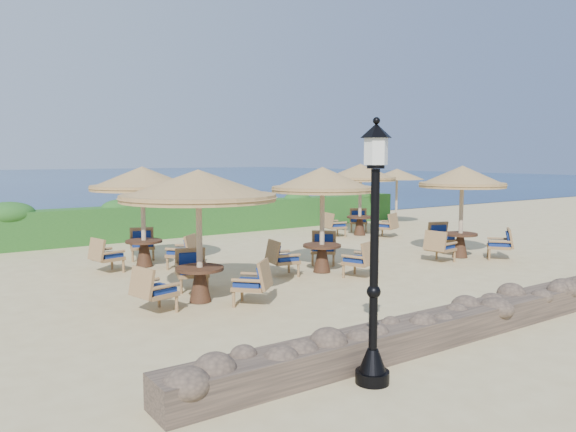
{
  "coord_description": "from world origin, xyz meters",
  "views": [
    {
      "loc": [
        -9.64,
        -11.92,
        2.9
      ],
      "look_at": [
        -1.03,
        0.58,
        1.3
      ],
      "focal_mm": 35.0,
      "sensor_mm": 36.0,
      "label": 1
    }
  ],
  "objects_px": {
    "lamp_post": "(374,264)",
    "cafe_set_0": "(199,204)",
    "extra_parasol": "(397,174)",
    "cafe_set_1": "(322,199)",
    "cafe_set_2": "(462,195)",
    "cafe_set_4": "(360,185)",
    "cafe_set_3": "(143,196)"
  },
  "relations": [
    {
      "from": "lamp_post",
      "to": "cafe_set_0",
      "type": "bearing_deg",
      "value": 90.46
    },
    {
      "from": "extra_parasol",
      "to": "cafe_set_1",
      "type": "relative_size",
      "value": 0.88
    },
    {
      "from": "cafe_set_0",
      "to": "cafe_set_2",
      "type": "distance_m",
      "value": 8.42
    },
    {
      "from": "cafe_set_0",
      "to": "cafe_set_4",
      "type": "relative_size",
      "value": 1.13
    },
    {
      "from": "cafe_set_1",
      "to": "cafe_set_3",
      "type": "distance_m",
      "value": 4.73
    },
    {
      "from": "lamp_post",
      "to": "extra_parasol",
      "type": "distance_m",
      "value": 17.41
    },
    {
      "from": "cafe_set_4",
      "to": "cafe_set_2",
      "type": "bearing_deg",
      "value": -98.06
    },
    {
      "from": "cafe_set_0",
      "to": "cafe_set_4",
      "type": "bearing_deg",
      "value": 30.84
    },
    {
      "from": "lamp_post",
      "to": "extra_parasol",
      "type": "relative_size",
      "value": 1.38
    },
    {
      "from": "cafe_set_3",
      "to": "extra_parasol",
      "type": "bearing_deg",
      "value": 13.12
    },
    {
      "from": "lamp_post",
      "to": "cafe_set_2",
      "type": "xyz_separation_m",
      "value": [
        8.37,
        5.28,
        0.27
      ]
    },
    {
      "from": "cafe_set_0",
      "to": "cafe_set_3",
      "type": "height_order",
      "value": "same"
    },
    {
      "from": "cafe_set_1",
      "to": "cafe_set_2",
      "type": "distance_m",
      "value": 4.64
    },
    {
      "from": "cafe_set_1",
      "to": "cafe_set_3",
      "type": "bearing_deg",
      "value": 136.49
    },
    {
      "from": "cafe_set_3",
      "to": "cafe_set_0",
      "type": "bearing_deg",
      "value": -95.25
    },
    {
      "from": "extra_parasol",
      "to": "cafe_set_0",
      "type": "bearing_deg",
      "value": -150.9
    },
    {
      "from": "lamp_post",
      "to": "cafe_set_2",
      "type": "bearing_deg",
      "value": 32.22
    },
    {
      "from": "cafe_set_1",
      "to": "cafe_set_4",
      "type": "xyz_separation_m",
      "value": [
        5.33,
        4.54,
        0.02
      ]
    },
    {
      "from": "lamp_post",
      "to": "cafe_set_0",
      "type": "xyz_separation_m",
      "value": [
        -0.04,
        4.96,
        0.43
      ]
    },
    {
      "from": "cafe_set_2",
      "to": "cafe_set_3",
      "type": "distance_m",
      "value": 8.91
    },
    {
      "from": "extra_parasol",
      "to": "cafe_set_2",
      "type": "distance_m",
      "value": 7.95
    },
    {
      "from": "lamp_post",
      "to": "cafe_set_2",
      "type": "distance_m",
      "value": 9.9
    },
    {
      "from": "cafe_set_0",
      "to": "cafe_set_1",
      "type": "bearing_deg",
      "value": 13.58
    },
    {
      "from": "cafe_set_3",
      "to": "cafe_set_1",
      "type": "bearing_deg",
      "value": -43.51
    },
    {
      "from": "extra_parasol",
      "to": "cafe_set_3",
      "type": "bearing_deg",
      "value": -166.88
    },
    {
      "from": "cafe_set_1",
      "to": "extra_parasol",
      "type": "bearing_deg",
      "value": 34.71
    },
    {
      "from": "cafe_set_3",
      "to": "cafe_set_4",
      "type": "height_order",
      "value": "same"
    },
    {
      "from": "cafe_set_1",
      "to": "cafe_set_4",
      "type": "distance_m",
      "value": 7.0
    },
    {
      "from": "extra_parasol",
      "to": "cafe_set_2",
      "type": "xyz_separation_m",
      "value": [
        -4.23,
        -6.72,
        -0.35
      ]
    },
    {
      "from": "cafe_set_0",
      "to": "cafe_set_1",
      "type": "distance_m",
      "value": 3.93
    },
    {
      "from": "lamp_post",
      "to": "cafe_set_2",
      "type": "height_order",
      "value": "lamp_post"
    },
    {
      "from": "cafe_set_1",
      "to": "cafe_set_3",
      "type": "xyz_separation_m",
      "value": [
        -3.43,
        3.26,
        0.04
      ]
    }
  ]
}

